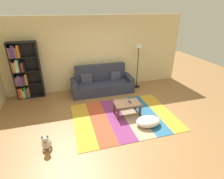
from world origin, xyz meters
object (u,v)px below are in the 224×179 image
Objects in this scene: coffee_table at (127,105)px; tv_remote at (130,102)px; bookshelf at (23,72)px; pouf at (148,121)px; dog at (46,142)px; couch at (102,83)px; standing_lamp at (139,51)px.

coffee_table is 0.13m from tv_remote.
pouf is (3.37, -2.71, -0.81)m from bookshelf.
coffee_table is 1.91× the size of dog.
dog is (-1.91, -2.57, -0.18)m from couch.
standing_lamp is at bearing 58.93° from coffee_table.
tv_remote reaches higher than coffee_table.
standing_lamp is 2.29m from tv_remote.
pouf is 0.80m from tv_remote.
pouf is at bearing -38.80° from bookshelf.
bookshelf is 1.12× the size of standing_lamp.
bookshelf is at bearing 145.75° from coffee_table.
pouf is at bearing 3.10° from dog.
couch is at bearing 53.43° from dog.
tv_remote is (3.09, -2.01, -0.54)m from bookshelf.
couch reaches higher than coffee_table.
bookshelf is at bearing 176.74° from standing_lamp.
pouf is (0.72, -2.43, -0.21)m from couch.
dog is 0.23× the size of standing_lamp.
tv_remote is at bearing 111.82° from pouf.
couch is at bearing -6.02° from bookshelf.
bookshelf reaches higher than dog.
dog is at bearing -126.57° from couch.
bookshelf reaches higher than pouf.
tv_remote is at bearing -119.34° from standing_lamp.
coffee_table is at bearing -78.86° from couch.
bookshelf reaches higher than tv_remote.
bookshelf is 13.02× the size of tv_remote.
couch reaches higher than tv_remote.
couch is 2.98× the size of coffee_table.
bookshelf is at bearing 141.20° from pouf.
dog is at bearing -163.56° from tv_remote.
pouf is (0.37, -0.67, -0.19)m from coffee_table.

